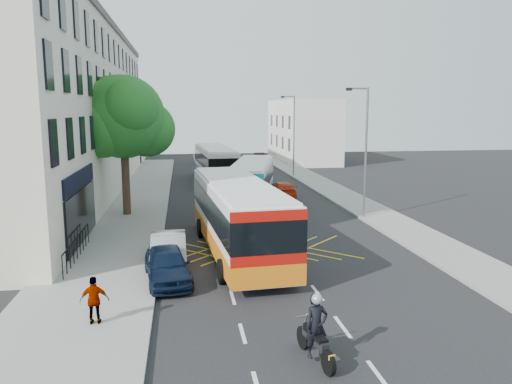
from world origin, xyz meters
name	(u,v)px	position (x,y,z in m)	size (l,w,h in m)	color
ground	(317,293)	(0.00, 0.00, 0.00)	(120.00, 120.00, 0.00)	black
pavement_left	(127,215)	(-8.50, 15.00, 0.07)	(5.00, 70.00, 0.15)	gray
pavement_right	(365,208)	(7.50, 15.00, 0.07)	(3.00, 70.00, 0.15)	gray
terrace_main	(65,110)	(-14.00, 24.49, 6.76)	(8.30, 45.00, 13.50)	beige
terrace_far	(115,122)	(-14.00, 55.00, 5.00)	(8.00, 20.00, 10.00)	silver
building_right	(302,130)	(11.00, 48.00, 4.00)	(6.00, 18.00, 8.00)	silver
street_tree	(123,118)	(-8.51, 14.97, 6.29)	(6.30, 5.70, 8.80)	#382619
lamp_near	(364,145)	(6.20, 12.00, 4.62)	(1.45, 0.15, 8.00)	slate
lamp_far	(293,131)	(6.20, 32.00, 4.62)	(1.45, 0.15, 8.00)	slate
railings	(77,247)	(-9.70, 5.30, 0.72)	(0.08, 5.60, 1.14)	black
bus_near	(238,216)	(-2.37, 5.74, 1.82)	(3.78, 12.49, 3.46)	silver
bus_mid	(252,182)	(0.00, 17.84, 1.63)	(5.01, 11.30, 3.09)	silver
bus_far	(215,163)	(-1.80, 29.67, 1.74)	(3.52, 11.92, 3.31)	silver
motorbike	(316,330)	(-1.43, -5.00, 0.92)	(0.79, 2.19, 1.96)	black
parked_car_blue	(167,265)	(-5.60, 2.05, 0.71)	(1.68, 4.16, 1.42)	black
parked_car_silver	(169,250)	(-5.60, 4.20, 0.71)	(1.51, 4.33, 1.43)	#94969B
red_hatchback	(281,190)	(2.68, 20.34, 0.62)	(1.73, 4.26, 1.24)	red
distant_car_grey	(207,158)	(-1.76, 45.53, 0.74)	(2.44, 5.29, 1.47)	#3D3F44
distant_car_dark	(259,157)	(5.01, 46.88, 0.61)	(1.29, 3.70, 1.22)	black
pedestrian_far	(94,300)	(-7.74, -1.92, 0.92)	(0.90, 0.37, 1.53)	gray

